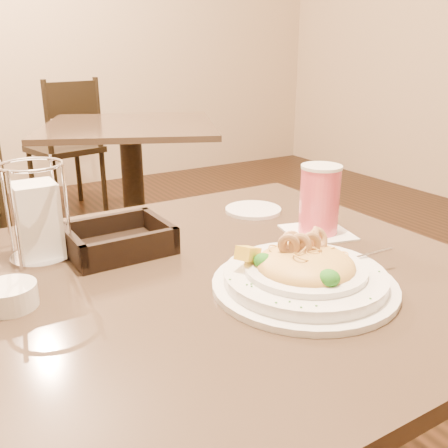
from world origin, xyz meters
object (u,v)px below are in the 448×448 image
main_table (229,370)px  butter_ramekin (10,296)px  bread_basket (118,242)px  pasta_bowl (305,273)px  background_table (132,165)px  napkin_caddy (37,218)px  side_plate (253,210)px  dining_chair_far (67,143)px  drink_glass (319,200)px

main_table → butter_ramekin: 0.45m
bread_basket → butter_ramekin: size_ratio=2.32×
pasta_bowl → background_table: bearing=77.1°
napkin_caddy → butter_ramekin: napkin_caddy is taller
pasta_bowl → bread_basket: 0.39m
side_plate → napkin_caddy: bearing=-177.3°
pasta_bowl → dining_chair_far: bearing=83.4°
pasta_bowl → drink_glass: drink_glass is taller
main_table → bread_basket: 0.34m
drink_glass → dining_chair_far: bearing=87.2°
pasta_bowl → drink_glass: (0.20, 0.19, 0.05)m
pasta_bowl → drink_glass: 0.28m
bread_basket → butter_ramekin: (-0.23, -0.13, -0.00)m
pasta_bowl → bread_basket: bearing=123.3°
background_table → side_plate: 1.65m
main_table → pasta_bowl: 0.30m
bread_basket → napkin_caddy: 0.16m
pasta_bowl → napkin_caddy: size_ratio=1.84×
dining_chair_far → napkin_caddy: (-0.68, -2.50, 0.31)m
background_table → pasta_bowl: bearing=-102.9°
main_table → side_plate: (0.23, 0.25, 0.23)m
dining_chair_far → napkin_caddy: 2.61m
pasta_bowl → side_plate: bearing=67.3°
dining_chair_far → drink_glass: (-0.13, -2.68, 0.31)m
pasta_bowl → butter_ramekin: size_ratio=4.08×
drink_glass → napkin_caddy: size_ratio=0.87×
napkin_caddy → side_plate: size_ratio=1.36×
butter_ramekin → background_table: bearing=63.7°
background_table → pasta_bowl: (-0.46, -2.00, 0.26)m
drink_glass → side_plate: 0.22m
dining_chair_far → napkin_caddy: dining_chair_far is taller
pasta_bowl → butter_ramekin: 0.48m
dining_chair_far → napkin_caddy: bearing=62.0°
bread_basket → background_table: bearing=68.3°
drink_glass → napkin_caddy: (-0.55, 0.18, 0.01)m
dining_chair_far → bread_basket: 2.62m
drink_glass → side_plate: (-0.03, 0.20, -0.07)m
napkin_caddy → background_table: bearing=63.6°
napkin_caddy → butter_ramekin: bearing=-116.1°
dining_chair_far → drink_glass: size_ratio=5.65×
main_table → background_table: 1.94m
pasta_bowl → napkin_caddy: napkin_caddy is taller
background_table → butter_ramekin: butter_ramekin is taller
side_plate → main_table: bearing=-131.9°
main_table → butter_ramekin: butter_ramekin is taller
background_table → napkin_caddy: size_ratio=6.26×
dining_chair_far → bread_basket: size_ratio=4.67×
main_table → background_table: size_ratio=0.76×
main_table → butter_ramekin: size_ratio=10.50×
side_plate → pasta_bowl: bearing=-112.7°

